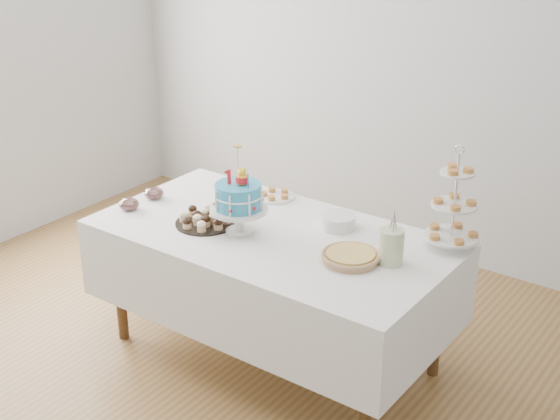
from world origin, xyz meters
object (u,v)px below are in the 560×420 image
Objects in this scene: birthday_cake at (239,210)px; plate_stack at (338,222)px; tiered_stand at (454,206)px; jam_bowl_a at (129,204)px; table at (272,270)px; utensil_pitcher at (391,245)px; cupcake_tray at (205,218)px; pastry_plate at (275,195)px; pie at (351,256)px; jam_bowl_b at (154,193)px.

birthday_cake is 2.51× the size of plate_stack.
tiered_stand reaches higher than jam_bowl_a.
birthday_cake reaches higher than table.
jam_bowl_a is at bearing -164.83° from table.
birthday_cake is at bearing -157.28° from utensil_pitcher.
cupcake_tray and plate_stack have the same top height.
cupcake_tray reaches higher than table.
cupcake_tray reaches higher than pastry_plate.
table is 0.45m from plate_stack.
pie is 1.55× the size of plate_stack.
jam_bowl_b is (-1.09, -0.29, -0.00)m from plate_stack.
pie is 0.90m from pastry_plate.
pie is (0.87, 0.09, -0.01)m from cupcake_tray.
pastry_plate is 1.02m from utensil_pitcher.
jam_bowl_a is 0.20m from jam_bowl_b.
birthday_cake is 0.71m from jam_bowl_b.
table is 0.57m from pie.
birthday_cake is at bearing -143.21° from table.
utensil_pitcher is at bearing -115.15° from tiered_stand.
jam_bowl_a is 0.42× the size of utensil_pitcher.
birthday_cake is at bearing -137.09° from plate_stack.
pie is 1.36m from jam_bowl_a.
jam_bowl_b is 1.52m from utensil_pitcher.
plate_stack is 1.19m from jam_bowl_a.
table is at bearing 1.92° from jam_bowl_b.
utensil_pitcher is at bearing 29.69° from pie.
jam_bowl_a and jam_bowl_b have the same top height.
pie is 1.35m from jam_bowl_b.
plate_stack is 0.82× the size of pastry_plate.
table is at bearing -163.61° from utensil_pitcher.
birthday_cake is 1.73× the size of utensil_pitcher.
cupcake_tray is at bearing 12.17° from jam_bowl_a.
pie is at bearing -138.77° from utensil_pitcher.
birthday_cake is 0.53m from pastry_plate.
cupcake_tray is 1.32m from tiered_stand.
cupcake_tray is 1.73× the size of plate_stack.
table is at bearing -55.71° from pastry_plate.
cupcake_tray is at bearing -158.53° from utensil_pitcher.
plate_stack is 0.48m from utensil_pitcher.
tiered_stand is 2.90× the size of plate_stack.
pastry_plate is at bearing 47.90° from jam_bowl_a.
table is 0.46m from cupcake_tray.
utensil_pitcher is (0.43, -0.20, 0.06)m from plate_stack.
pastry_plate is at bearing 37.05° from jam_bowl_b.
cupcake_tray reaches higher than jam_bowl_a.
utensil_pitcher reaches higher than pastry_plate.
cupcake_tray is 0.60× the size of tiered_stand.
plate_stack is at bearing 14.71° from jam_bowl_b.
jam_bowl_a is 1.00× the size of jam_bowl_b.
plate_stack is at bearing 24.02° from jam_bowl_a.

